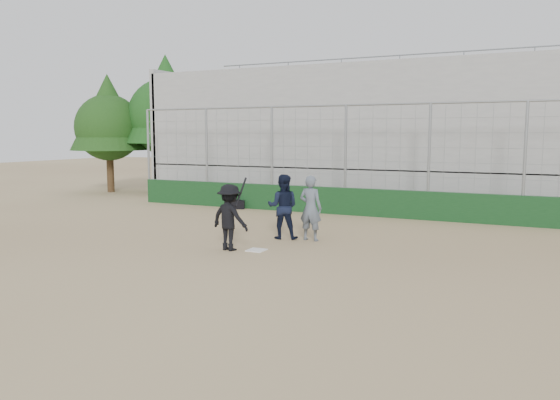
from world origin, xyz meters
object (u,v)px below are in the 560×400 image
at_px(batter_at_plate, 230,217).
at_px(umpire, 311,211).
at_px(equipment_bag, 235,205).
at_px(catcher_crouched, 283,217).

distance_m(batter_at_plate, umpire, 2.49).
bearing_deg(umpire, equipment_bag, -38.03).
xyz_separation_m(umpire, equipment_bag, (-5.20, 4.76, -0.65)).
relative_size(catcher_crouched, equipment_bag, 1.43).
bearing_deg(equipment_bag, batter_at_plate, -60.79).
bearing_deg(batter_at_plate, umpire, 56.34).
distance_m(umpire, equipment_bag, 7.08).
bearing_deg(umpire, catcher_crouched, 14.02).
xyz_separation_m(catcher_crouched, equipment_bag, (-4.41, 4.89, -0.44)).
xyz_separation_m(batter_at_plate, umpire, (1.38, 2.07, -0.03)).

